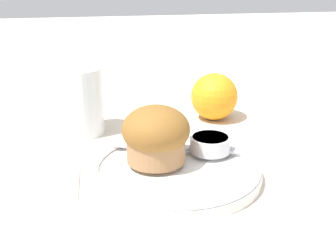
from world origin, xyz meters
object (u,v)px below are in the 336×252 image
Objects in this scene: butter_knife at (174,147)px; juice_glass at (80,101)px; orange_fruit at (214,97)px; muffin at (156,135)px.

juice_glass reaches higher than butter_knife.
orange_fruit is at bearing 8.26° from juice_glass.
juice_glass is at bearing 151.68° from butter_knife.
muffin reaches higher than butter_knife.
muffin is 0.48× the size of butter_knife.
juice_glass is (-0.13, 0.13, 0.03)m from butter_knife.
muffin is at bearing -57.93° from juice_glass.
orange_fruit is (0.13, 0.20, -0.02)m from muffin.
butter_knife is 0.19m from orange_fruit.
muffin is 0.06m from butter_knife.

